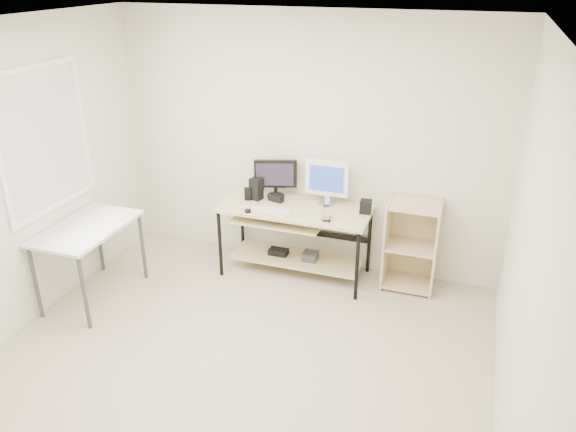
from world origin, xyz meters
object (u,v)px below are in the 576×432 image
(desk, at_px, (293,226))
(audio_controller, at_px, (248,194))
(black_monitor, at_px, (276,176))
(white_imac, at_px, (327,179))
(side_table, at_px, (88,234))
(shelf_unit, at_px, (412,244))

(desk, distance_m, audio_controller, 0.57)
(black_monitor, xyz_separation_m, white_imac, (0.55, -0.01, 0.04))
(desk, relative_size, white_imac, 3.25)
(black_monitor, bearing_deg, audio_controller, -162.33)
(side_table, bearing_deg, white_imac, 32.36)
(desk, bearing_deg, shelf_unit, 7.77)
(desk, xyz_separation_m, audio_controller, (-0.49, 0.02, 0.28))
(desk, distance_m, white_imac, 0.59)
(desk, relative_size, black_monitor, 3.49)
(shelf_unit, relative_size, audio_controller, 6.57)
(shelf_unit, xyz_separation_m, black_monitor, (-1.43, 0.03, 0.53))
(desk, bearing_deg, black_monitor, 143.23)
(side_table, distance_m, audio_controller, 1.59)
(shelf_unit, relative_size, black_monitor, 2.10)
(side_table, xyz_separation_m, audio_controller, (1.16, 1.08, 0.15))
(black_monitor, xyz_separation_m, audio_controller, (-0.24, -0.17, -0.16))
(desk, distance_m, black_monitor, 0.54)
(shelf_unit, bearing_deg, desk, -172.23)
(white_imac, xyz_separation_m, audio_controller, (-0.79, -0.16, -0.20))
(shelf_unit, distance_m, black_monitor, 1.52)
(side_table, relative_size, black_monitor, 2.33)
(desk, relative_size, side_table, 1.50)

